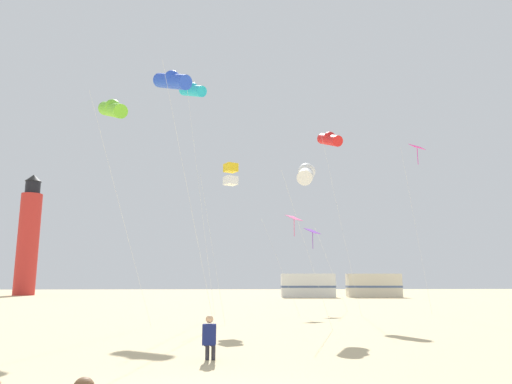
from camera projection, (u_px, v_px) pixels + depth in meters
The scene contains 13 objects.
kite_flyer_standing at pixel (210, 337), 12.19m from camera, with size 0.35×0.52×1.16m.
kite_diamond_rainbow at pixel (293, 221), 30.43m from camera, with size 2.75×2.75×6.21m.
kite_diamond_magenta at pixel (417, 154), 31.42m from camera, with size 1.67×1.67×11.00m.
kite_tube_cyan at pixel (193, 90), 30.26m from camera, with size 2.66×2.87×14.72m.
kite_tube_scarlet at pixel (330, 139), 30.23m from camera, with size 2.23×2.68×11.62m.
kite_diamond_violet at pixel (313, 234), 32.26m from camera, with size 2.80×2.80×5.54m.
kite_tube_white at pixel (307, 174), 22.08m from camera, with size 2.03×2.59×7.65m.
kite_box_gold at pixel (231, 174), 24.93m from camera, with size 2.03×2.03×8.12m.
kite_tube_blue at pixel (172, 81), 22.44m from camera, with size 3.28×3.38×12.08m.
kite_tube_lime at pixel (113, 109), 23.40m from camera, with size 3.38×3.62×11.09m.
lighthouse_distant at pixel (28, 238), 65.53m from camera, with size 2.80×2.80×16.80m.
rv_van_white at pixel (308, 286), 56.97m from camera, with size 6.55×2.67×2.80m.
rv_van_cream at pixel (374, 286), 57.40m from camera, with size 6.60×2.83×2.80m.
Camera 1 is at (0.66, -7.71, 2.05)m, focal length 33.18 mm.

